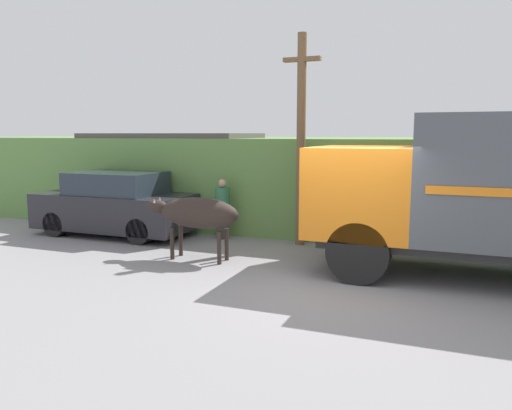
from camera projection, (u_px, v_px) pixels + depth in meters
The scene contains 8 objects.
ground_plane at pixel (340, 288), 8.82m from camera, with size 60.00×60.00×0.00m, color gray.
hillside_embankment at pixel (389, 181), 14.97m from camera, with size 32.00×6.85×2.58m.
building_backdrop at pixel (173, 177), 15.39m from camera, with size 5.08×2.70×2.72m.
cargo_truck at pixel (502, 190), 8.94m from camera, with size 6.58×2.41×3.06m.
brown_cow at pixel (197, 213), 10.70m from camera, with size 2.20×0.67×1.36m.
parked_suv at pixel (115, 205), 13.38m from camera, with size 4.26×1.81×1.70m.
pedestrian_on_hill at pixel (223, 207), 12.87m from camera, with size 0.51×0.51×1.55m.
utility_pole at pixel (301, 137), 11.95m from camera, with size 0.90×0.22×5.05m.
Camera 1 is at (1.75, -8.47, 2.72)m, focal length 35.00 mm.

